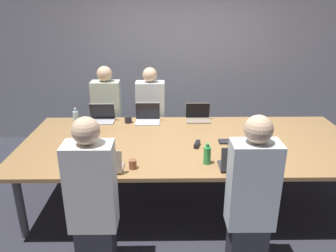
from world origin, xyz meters
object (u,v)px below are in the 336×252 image
object	(u,v)px
cup_near_left	(133,164)
person_far_midleft	(151,118)
person_near_midright	(251,198)
laptop_far_center	(198,116)
person_far_left	(107,117)
laptop_far_midleft	(148,117)
laptop_near_midright	(237,163)
laptop_near_left	(105,165)
bottle_far_left	(76,119)
laptop_far_left	(102,116)
bottle_near_midright	(207,155)
cup_far_midleft	(128,119)
person_near_left	(92,200)
stapler	(197,144)

from	to	relation	value
cup_near_left	person_far_midleft	distance (m)	1.68
person_near_midright	laptop_far_center	world-z (taller)	person_near_midright
person_far_left	laptop_far_midleft	world-z (taller)	person_far_left
laptop_near_midright	laptop_near_left	world-z (taller)	laptop_near_midright
bottle_far_left	laptop_near_midright	bearing A→B (deg)	-33.24
laptop_near_midright	person_far_midleft	bearing A→B (deg)	-62.89
laptop_near_midright	person_near_midright	bearing A→B (deg)	97.07
laptop_far_left	bottle_far_left	bearing A→B (deg)	-148.33
bottle_near_midright	laptop_far_midleft	size ratio (longest dim) A/B	0.66
person_far_left	laptop_far_center	world-z (taller)	person_far_left
laptop_near_midright	cup_far_midleft	world-z (taller)	laptop_near_midright
person_far_left	person_near_left	world-z (taller)	person_near_left
person_near_midright	laptop_near_left	xyz separation A→B (m)	(-1.28, 0.37, 0.13)
person_far_left	laptop_far_midleft	xyz separation A→B (m)	(0.61, -0.42, 0.14)
bottle_far_left	person_near_midright	xyz separation A→B (m)	(1.85, -1.57, -0.17)
person_near_midright	cup_near_left	size ratio (longest dim) A/B	16.42
laptop_near_left	person_far_midleft	world-z (taller)	person_far_midleft
cup_near_left	laptop_far_midleft	world-z (taller)	laptop_far_midleft
bottle_far_left	cup_near_left	size ratio (longest dim) A/B	2.75
bottle_far_left	laptop_far_midleft	distance (m)	0.91
person_far_left	bottle_far_left	bearing A→B (deg)	-116.83
laptop_near_midright	laptop_near_left	xyz separation A→B (m)	(-1.23, -0.02, -0.00)
laptop_near_midright	person_far_midleft	world-z (taller)	person_far_midleft
cup_near_left	laptop_far_center	world-z (taller)	laptop_far_center
laptop_near_midright	stapler	distance (m)	0.63
laptop_far_left	bottle_near_midright	size ratio (longest dim) A/B	1.57
laptop_far_center	laptop_far_left	bearing A→B (deg)	-178.75
person_far_left	cup_near_left	world-z (taller)	person_far_left
bottle_far_left	laptop_far_center	world-z (taller)	bottle_far_left
bottle_far_left	laptop_far_center	xyz separation A→B (m)	(1.57, 0.21, -0.04)
bottle_far_left	laptop_near_left	size ratio (longest dim) A/B	0.73
laptop_far_midleft	person_near_left	bearing A→B (deg)	-102.51
cup_far_midleft	person_far_left	bearing A→B (deg)	128.01
bottle_near_midright	laptop_near_left	xyz separation A→B (m)	(-0.97, -0.16, -0.02)
person_near_midright	person_near_left	xyz separation A→B (m)	(-1.33, -0.01, -0.00)
laptop_far_left	person_far_midleft	size ratio (longest dim) A/B	0.23
laptop_far_center	laptop_near_left	bearing A→B (deg)	-125.40
cup_near_left	bottle_near_midright	bearing A→B (deg)	7.56
laptop_near_midright	cup_far_midleft	xyz separation A→B (m)	(-1.16, 1.31, -0.03)
person_far_left	bottle_near_midright	bearing A→B (deg)	-52.62
person_far_left	cup_near_left	size ratio (longest dim) A/B	16.27
bottle_far_left	stapler	world-z (taller)	bottle_far_left
person_near_midright	laptop_far_center	distance (m)	1.81
person_far_left	stapler	xyz separation A→B (m)	(1.18, -1.22, 0.10)
laptop_far_left	laptop_near_midright	xyz separation A→B (m)	(1.51, -1.36, 0.00)
person_far_left	cup_near_left	xyz separation A→B (m)	(0.52, -1.72, 0.12)
laptop_near_left	bottle_near_midright	bearing A→B (deg)	-170.87
laptop_far_left	person_near_left	distance (m)	1.78
stapler	person_near_left	bearing A→B (deg)	-118.36
stapler	laptop_far_midleft	bearing A→B (deg)	143.24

